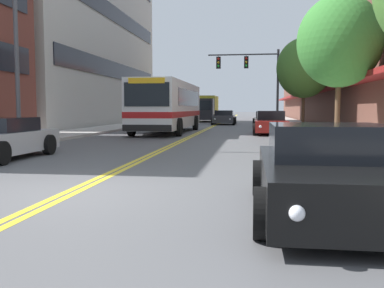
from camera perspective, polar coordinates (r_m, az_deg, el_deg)
name	(u,v)px	position (r m, az deg, el deg)	size (l,w,h in m)	color
ground_plane	(220,123)	(44.49, 3.80, 2.84)	(240.00, 240.00, 0.00)	#565659
sidewalk_left	(154,122)	(45.55, -5.10, 2.96)	(3.12, 106.00, 0.14)	#B2ADA5
sidewalk_right	(290,122)	(44.53, 12.90, 2.82)	(3.12, 106.00, 0.14)	#B2ADA5
centre_line	(220,123)	(44.49, 3.80, 2.84)	(0.34, 106.00, 0.01)	yellow
storefront_row_right	(350,79)	(45.46, 20.37, 8.12)	(9.10, 68.00, 8.77)	brown
city_bus	(169,105)	(27.20, -3.13, 5.27)	(2.94, 11.28, 3.09)	silver
car_charcoal_parked_left_mid	(170,118)	(39.94, -2.90, 3.42)	(2.19, 4.32, 1.19)	#232328
car_black_parked_right_foreground	(329,173)	(6.44, 17.78, -3.73)	(2.15, 4.28, 1.30)	black
car_beige_parked_right_mid	(266,120)	(34.76, 9.87, 3.20)	(2.16, 4.63, 1.26)	#BCAD89
car_red_parked_right_far	(270,123)	(25.44, 10.42, 2.72)	(2.05, 4.63, 1.37)	maroon
car_dark_grey_moving_lead	(224,118)	(40.19, 4.30, 3.51)	(2.17, 4.61, 1.31)	#38383D
box_truck	(206,108)	(49.00, 1.85, 4.80)	(2.61, 7.33, 2.91)	#232328
traffic_signal_mast	(253,72)	(34.00, 8.15, 9.42)	(5.51, 0.38, 6.03)	#47474C
street_lamp_left_near	(25,21)	(17.18, -21.36, 15.05)	(2.59, 0.28, 7.80)	#47474C
street_tree_right_mid	(339,42)	(19.29, 19.06, 12.79)	(3.48, 3.48, 6.08)	brown
street_tree_right_far	(304,68)	(28.15, 14.71, 9.78)	(3.43, 3.43, 5.79)	brown
fire_hydrant	(322,133)	(17.23, 16.99, 1.38)	(0.29, 0.21, 0.85)	#B7B7BC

